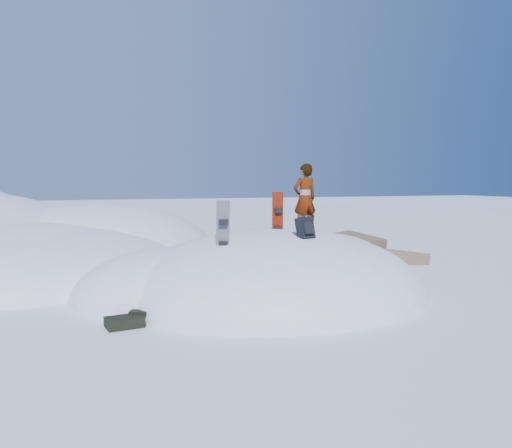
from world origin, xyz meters
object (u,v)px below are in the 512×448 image
object	(u,v)px
backpack	(306,228)
person	(305,199)
snowboard_red	(278,222)
snowboard_dark	(223,236)

from	to	relation	value
backpack	person	bearing A→B (deg)	51.03
backpack	person	size ratio (longest dim) A/B	0.31
backpack	snowboard_red	bearing A→B (deg)	85.87
snowboard_red	backpack	distance (m)	1.07
snowboard_red	backpack	size ratio (longest dim) A/B	2.60
snowboard_dark	backpack	xyz separation A→B (m)	(1.71, -0.23, 0.12)
backpack	person	distance (m)	2.04
snowboard_red	backpack	bearing A→B (deg)	-78.07
person	snowboard_red	bearing A→B (deg)	30.01
snowboard_dark	backpack	size ratio (longest dim) A/B	2.71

